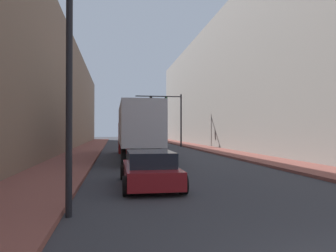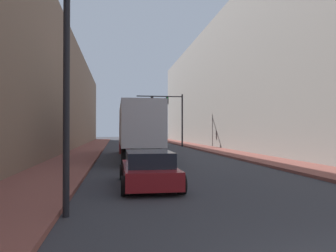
{
  "view_description": "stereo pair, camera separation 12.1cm",
  "coord_description": "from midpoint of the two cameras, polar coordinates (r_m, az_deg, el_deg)",
  "views": [
    {
      "loc": [
        -3.65,
        -2.73,
        2.08
      ],
      "look_at": [
        -0.61,
        15.73,
        2.32
      ],
      "focal_mm": 35.0,
      "sensor_mm": 36.0,
      "label": 1
    },
    {
      "loc": [
        -3.53,
        -2.75,
        2.08
      ],
      "look_at": [
        -0.61,
        15.73,
        2.32
      ],
      "focal_mm": 35.0,
      "sensor_mm": 36.0,
      "label": 2
    }
  ],
  "objects": [
    {
      "name": "sidewalk_right",
      "position": [
        34.29,
        7.99,
        -4.08
      ],
      "size": [
        3.04,
        80.0,
        0.15
      ],
      "color": "brown",
      "rests_on": "ground"
    },
    {
      "name": "sidewalk_left",
      "position": [
        32.93,
        -13.88,
        -4.2
      ],
      "size": [
        3.04,
        80.0,
        0.15
      ],
      "color": "brown",
      "rests_on": "ground"
    },
    {
      "name": "semi_truck",
      "position": [
        24.33,
        -5.31,
        -0.45
      ],
      "size": [
        2.48,
        13.73,
        3.82
      ],
      "color": "silver",
      "rests_on": "ground"
    },
    {
      "name": "traffic_signal_gantry",
      "position": [
        41.34,
        0.77,
        2.7
      ],
      "size": [
        5.89,
        0.35,
        6.63
      ],
      "color": "black",
      "rests_on": "ground"
    },
    {
      "name": "building_left",
      "position": [
        33.78,
        -21.56,
        5.97
      ],
      "size": [
        6.0,
        80.0,
        11.99
      ],
      "color": "#846B56",
      "rests_on": "ground"
    },
    {
      "name": "building_right",
      "position": [
        36.26,
        14.89,
        8.27
      ],
      "size": [
        6.0,
        80.0,
        15.47
      ],
      "color": "#66605B",
      "rests_on": "ground"
    },
    {
      "name": "street_lamp",
      "position": [
        8.79,
        -16.82,
        19.89
      ],
      "size": [
        0.44,
        0.44,
        8.29
      ],
      "color": "black",
      "rests_on": "ground"
    },
    {
      "name": "sedan_car",
      "position": [
        12.31,
        -3.14,
        -7.51
      ],
      "size": [
        2.09,
        4.74,
        1.31
      ],
      "color": "maroon",
      "rests_on": "ground"
    }
  ]
}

